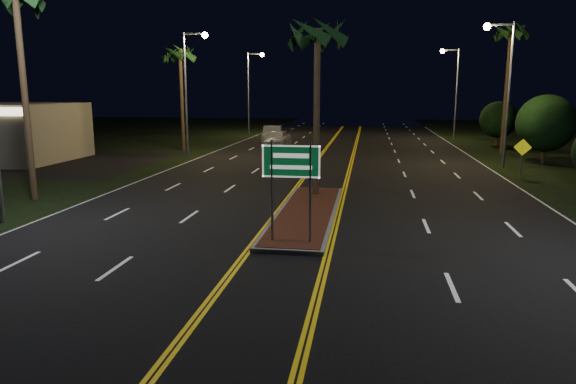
% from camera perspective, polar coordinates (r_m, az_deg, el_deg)
% --- Properties ---
extents(ground, '(120.00, 120.00, 0.00)m').
position_cam_1_polar(ground, '(13.71, -1.44, -9.42)').
color(ground, black).
rests_on(ground, ground).
extents(median_island, '(2.25, 10.25, 0.17)m').
position_cam_1_polar(median_island, '(20.32, 2.09, -2.34)').
color(median_island, gray).
rests_on(median_island, ground).
extents(highway_sign, '(1.80, 0.08, 3.20)m').
position_cam_1_polar(highway_sign, '(15.78, 0.33, 2.35)').
color(highway_sign, gray).
rests_on(highway_sign, ground).
extents(streetlight_left_mid, '(1.91, 0.44, 9.00)m').
position_cam_1_polar(streetlight_left_mid, '(38.85, -10.81, 12.17)').
color(streetlight_left_mid, gray).
rests_on(streetlight_left_mid, ground).
extents(streetlight_left_far, '(1.91, 0.44, 9.00)m').
position_cam_1_polar(streetlight_left_far, '(58.09, -4.07, 11.92)').
color(streetlight_left_far, gray).
rests_on(streetlight_left_far, ground).
extents(streetlight_right_mid, '(1.91, 0.44, 9.00)m').
position_cam_1_polar(streetlight_right_mid, '(35.62, 22.84, 11.63)').
color(streetlight_right_mid, gray).
rests_on(streetlight_right_mid, ground).
extents(streetlight_right_far, '(1.91, 0.44, 9.00)m').
position_cam_1_polar(streetlight_right_far, '(55.26, 17.88, 11.47)').
color(streetlight_right_far, gray).
rests_on(streetlight_right_far, ground).
extents(palm_median, '(2.40, 2.40, 8.30)m').
position_cam_1_polar(palm_median, '(23.37, 3.29, 17.16)').
color(palm_median, '#382819').
rests_on(palm_median, ground).
extents(palm_left_far, '(2.40, 2.40, 8.80)m').
position_cam_1_polar(palm_left_far, '(43.44, -11.91, 14.76)').
color(palm_left_far, '#382819').
rests_on(palm_left_far, ground).
extents(palm_right_far, '(2.40, 2.40, 10.30)m').
position_cam_1_polar(palm_right_far, '(44.11, 23.52, 15.87)').
color(palm_right_far, '#382819').
rests_on(palm_right_far, ground).
extents(shrub_mid, '(3.78, 3.78, 4.62)m').
position_cam_1_polar(shrub_mid, '(38.50, 26.73, 6.84)').
color(shrub_mid, '#382819').
rests_on(shrub_mid, ground).
extents(shrub_far, '(3.24, 3.24, 3.96)m').
position_cam_1_polar(shrub_far, '(50.02, 22.33, 7.46)').
color(shrub_far, '#382819').
rests_on(shrub_far, ground).
extents(car_near, '(2.61, 5.62, 1.84)m').
position_cam_1_polar(car_near, '(44.07, -1.21, 6.05)').
color(car_near, silver).
rests_on(car_near, ground).
extents(car_far, '(3.00, 5.73, 1.83)m').
position_cam_1_polar(car_far, '(49.40, -1.77, 6.58)').
color(car_far, silver).
rests_on(car_far, ground).
extents(warning_sign, '(0.90, 0.33, 2.24)m').
position_cam_1_polar(warning_sign, '(31.37, 24.57, 3.94)').
color(warning_sign, gray).
rests_on(warning_sign, ground).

